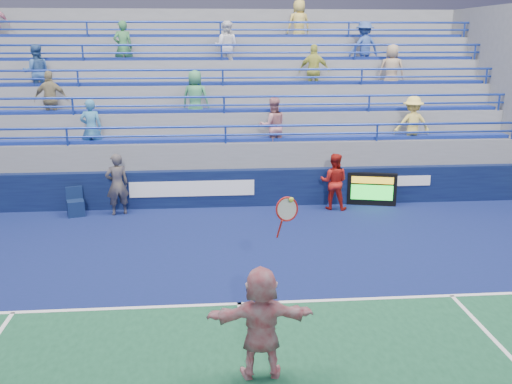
{
  "coord_description": "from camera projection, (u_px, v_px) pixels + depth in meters",
  "views": [
    {
      "loc": [
        -0.52,
        -9.71,
        4.81
      ],
      "look_at": [
        0.53,
        2.5,
        1.5
      ],
      "focal_mm": 40.0,
      "sensor_mm": 36.0,
      "label": 1
    }
  ],
  "objects": [
    {
      "name": "ground",
      "position": [
        239.0,
        305.0,
        10.64
      ],
      "size": [
        120.0,
        120.0,
        0.0
      ],
      "primitive_type": "plane",
      "color": "#333538"
    },
    {
      "name": "sponsor_wall",
      "position": [
        227.0,
        188.0,
        16.75
      ],
      "size": [
        18.0,
        0.32,
        1.1
      ],
      "color": "#090E33",
      "rests_on": "ground"
    },
    {
      "name": "bleacher_stand",
      "position": [
        222.0,
        134.0,
        20.12
      ],
      "size": [
        18.0,
        5.6,
        6.13
      ],
      "color": "slate",
      "rests_on": "ground"
    },
    {
      "name": "serve_speed_board",
      "position": [
        372.0,
        189.0,
        16.84
      ],
      "size": [
        1.42,
        0.49,
        0.99
      ],
      "color": "black",
      "rests_on": "ground"
    },
    {
      "name": "judge_chair",
      "position": [
        76.0,
        207.0,
        15.92
      ],
      "size": [
        0.56,
        0.57,
        0.8
      ],
      "color": "#0D1C40",
      "rests_on": "ground"
    },
    {
      "name": "tennis_player",
      "position": [
        261.0,
        323.0,
        8.2
      ],
      "size": [
        1.58,
        0.51,
        2.74
      ],
      "color": "silver",
      "rests_on": "ground"
    },
    {
      "name": "line_judge",
      "position": [
        117.0,
        185.0,
        15.86
      ],
      "size": [
        0.75,
        0.62,
        1.75
      ],
      "primitive_type": "imported",
      "rotation": [
        0.0,
        0.0,
        3.5
      ],
      "color": "#121532",
      "rests_on": "ground"
    },
    {
      "name": "ball_girl",
      "position": [
        334.0,
        182.0,
        16.39
      ],
      "size": [
        0.95,
        0.84,
        1.65
      ],
      "primitive_type": "imported",
      "rotation": [
        0.0,
        0.0,
        2.83
      ],
      "color": "#A51912",
      "rests_on": "ground"
    }
  ]
}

